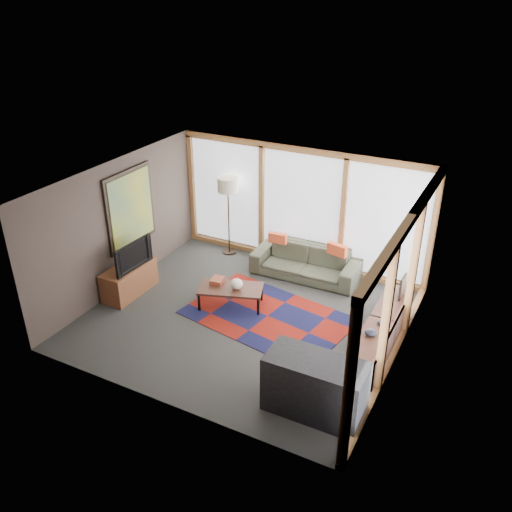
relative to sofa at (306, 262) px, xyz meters
The scene contains 17 objects.
ground 2.01m from the sofa, 100.20° to the right, with size 5.50×5.50×0.00m, color #282826.
room_envelope 1.85m from the sofa, 84.11° to the right, with size 5.52×5.02×2.62m.
rug 1.75m from the sofa, 90.77° to the right, with size 2.90×1.86×0.01m, color maroon.
sofa is the anchor object (origin of this frame).
pillow_left 0.77m from the sofa, behind, with size 0.38×0.11×0.21m, color #D84B25.
pillow_right 0.79m from the sofa, ahead, with size 0.42×0.12×0.23m, color #D84B25.
floor_lamp 2.04m from the sofa, behind, with size 0.45×0.45×1.78m, color #2E2015, non-canonical shape.
coffee_table 1.89m from the sofa, 115.23° to the right, with size 1.19×0.60×0.40m, color #382016, non-canonical shape.
book_stack 2.01m from the sofa, 123.94° to the right, with size 0.22×0.28×0.09m, color brown.
vase 1.83m from the sofa, 112.25° to the right, with size 0.23×0.23×0.20m, color silver.
bookshelf 2.70m from the sofa, 39.60° to the right, with size 0.44×2.45×0.61m, color #382016, non-canonical shape.
bowl_a 3.07m from the sofa, 48.20° to the right, with size 0.19×0.19×0.10m, color black.
bowl_b 2.86m from the sofa, 42.15° to the right, with size 0.15×0.15×0.07m, color black.
shelf_picture 2.42m from the sofa, 23.07° to the right, with size 0.04×0.31×0.41m, color black.
tv_console 3.57m from the sofa, 141.81° to the right, with size 0.49×1.18×0.59m, color brown.
television 3.54m from the sofa, 140.79° to the right, with size 0.98×0.13×0.56m, color black.
bar_counter 3.95m from the sofa, 65.44° to the right, with size 1.41×0.66×0.90m, color black.
Camera 1 is at (3.97, -7.27, 5.60)m, focal length 38.00 mm.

